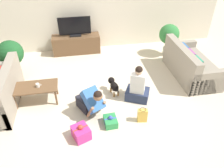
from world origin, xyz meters
TOP-DOWN VIEW (x-y plane):
  - ground_plane at (0.00, 0.00)m, footprint 16.00×16.00m
  - wall_back at (0.00, 2.63)m, footprint 8.40×0.06m
  - sofa_right at (2.39, 0.43)m, footprint 0.91×1.76m
  - coffee_table at (-1.56, 0.03)m, footprint 1.00×0.51m
  - tv_console at (-0.53, 2.33)m, footprint 1.47×0.46m
  - tv at (-0.53, 2.33)m, footprint 0.97×0.20m
  - potted_plant_corner_left at (-2.24, 1.30)m, footprint 0.66×0.66m
  - potted_plant_corner_right at (2.24, 1.66)m, footprint 0.60×0.60m
  - person_kneeling at (-0.37, -0.59)m, footprint 0.63×0.82m
  - person_sitting at (0.74, -0.29)m, footprint 0.64×0.61m
  - dog at (0.24, 0.04)m, footprint 0.24×0.54m
  - gift_box_a at (-0.63, -1.23)m, footprint 0.40×0.42m
  - gift_box_b at (-0.01, -0.99)m, footprint 0.27×0.34m
  - gift_bag_a at (0.65, -1.01)m, footprint 0.21×0.14m
  - mug at (-1.47, -0.00)m, footprint 0.12×0.08m

SIDE VIEW (x-z plane):
  - ground_plane at x=0.00m, z-range 0.00..0.00m
  - gift_box_b at x=-0.01m, z-range -0.03..0.20m
  - gift_box_a at x=-0.63m, z-range -0.03..0.29m
  - gift_bag_a at x=0.65m, z-range -0.01..0.32m
  - dog at x=0.24m, z-range 0.05..0.39m
  - tv_console at x=-0.53m, z-range 0.00..0.57m
  - sofa_right at x=2.39m, z-range -0.12..0.74m
  - person_sitting at x=0.74m, z-range -0.14..0.78m
  - person_kneeling at x=-0.37m, z-range -0.05..0.73m
  - coffee_table at x=-1.56m, z-range 0.16..0.59m
  - mug at x=-1.47m, z-range 0.43..0.52m
  - potted_plant_corner_left at x=-2.24m, z-range 0.14..1.13m
  - potted_plant_corner_right at x=2.24m, z-range 0.16..1.15m
  - tv at x=-0.53m, z-range 0.53..1.12m
  - wall_back at x=0.00m, z-range 0.00..2.60m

